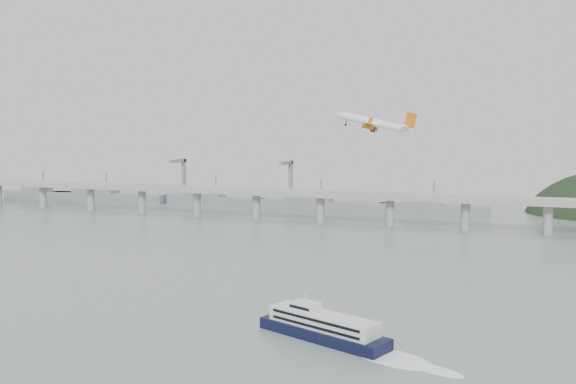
% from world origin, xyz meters
% --- Properties ---
extents(ground, '(900.00, 900.00, 0.00)m').
position_xyz_m(ground, '(0.00, 0.00, 0.00)').
color(ground, slate).
rests_on(ground, ground).
extents(bridge, '(800.00, 22.00, 23.90)m').
position_xyz_m(bridge, '(-1.15, 200.00, 17.65)').
color(bridge, gray).
rests_on(bridge, ground).
extents(distant_fleet, '(453.00, 60.90, 40.00)m').
position_xyz_m(distant_fleet, '(-155.36, 265.08, 6.22)').
color(distant_fleet, slate).
rests_on(distant_fleet, ground).
extents(ferry, '(69.92, 32.27, 13.77)m').
position_xyz_m(ferry, '(46.31, -36.97, 3.73)').
color(ferry, black).
rests_on(ferry, ground).
extents(airliner, '(40.96, 36.91, 12.12)m').
position_xyz_m(airliner, '(35.26, 80.63, 68.64)').
color(airliner, white).
rests_on(airliner, ground).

